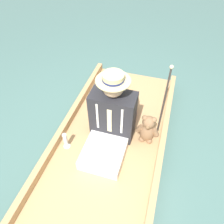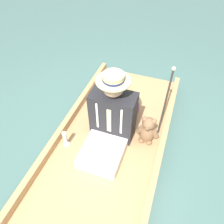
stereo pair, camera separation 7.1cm
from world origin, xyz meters
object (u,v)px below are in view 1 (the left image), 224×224
(seated_person, at_px, (111,119))
(wine_glass, at_px, (65,139))
(walking_cane, at_px, (166,94))
(teddy_bear, at_px, (147,130))

(seated_person, relative_size, wine_glass, 3.98)
(seated_person, relative_size, walking_cane, 1.15)
(teddy_bear, relative_size, walking_cane, 0.52)
(wine_glass, bearing_deg, seated_person, -148.51)
(teddy_bear, bearing_deg, seated_person, 11.50)
(wine_glass, height_order, walking_cane, walking_cane)
(wine_glass, xyz_separation_m, walking_cane, (-0.87, -0.65, 0.29))
(teddy_bear, bearing_deg, walking_cane, -107.51)
(seated_person, distance_m, wine_glass, 0.50)
(wine_glass, relative_size, walking_cane, 0.29)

